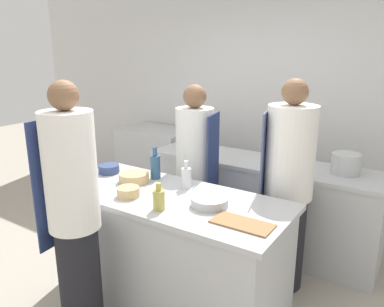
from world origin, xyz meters
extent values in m
plane|color=#A89E8E|center=(0.00, 0.00, 0.00)|extent=(16.00, 16.00, 0.00)
cube|color=silver|center=(0.00, 2.13, 1.40)|extent=(8.00, 0.06, 2.80)
cube|color=#B7BABC|center=(0.00, 0.00, 0.44)|extent=(1.83, 0.78, 0.87)
cube|color=#B7BABC|center=(0.00, 0.00, 0.89)|extent=(1.91, 0.81, 0.04)
cube|color=#B7BABC|center=(0.26, 1.25, 0.44)|extent=(2.30, 0.58, 0.87)
cube|color=#B7BABC|center=(0.26, 1.25, 0.89)|extent=(2.40, 0.61, 0.04)
cube|color=#B7BABC|center=(-1.48, 1.74, 0.48)|extent=(0.96, 0.68, 0.95)
cube|color=black|center=(-1.48, 1.41, 0.26)|extent=(0.77, 0.01, 0.33)
cube|color=black|center=(-1.48, 1.41, 0.91)|extent=(0.81, 0.01, 0.06)
cylinder|color=black|center=(-0.29, -0.65, 0.42)|extent=(0.29, 0.29, 0.84)
cylinder|color=white|center=(-0.29, -0.65, 1.23)|extent=(0.34, 0.34, 0.79)
cube|color=navy|center=(-0.46, -0.67, 1.11)|extent=(0.05, 0.32, 0.89)
sphere|color=brown|center=(-0.29, -0.65, 1.72)|extent=(0.19, 0.19, 0.19)
cylinder|color=black|center=(-0.20, 0.69, 0.39)|extent=(0.30, 0.30, 0.78)
cylinder|color=silver|center=(-0.20, 0.69, 1.13)|extent=(0.35, 0.35, 0.70)
cube|color=navy|center=(-0.02, 0.73, 1.03)|extent=(0.08, 0.33, 0.81)
sphere|color=brown|center=(-0.20, 0.69, 1.58)|extent=(0.21, 0.21, 0.21)
cylinder|color=black|center=(0.71, 0.70, 0.41)|extent=(0.33, 0.33, 0.82)
cylinder|color=white|center=(0.71, 0.70, 1.20)|extent=(0.39, 0.39, 0.76)
cube|color=#4C567F|center=(0.52, 0.65, 1.09)|extent=(0.10, 0.37, 0.87)
sphere|color=brown|center=(0.71, 0.70, 1.68)|extent=(0.21, 0.21, 0.21)
cylinder|color=silver|center=(0.03, 0.21, 0.99)|extent=(0.08, 0.08, 0.16)
cylinder|color=silver|center=(0.03, 0.21, 1.11)|extent=(0.04, 0.04, 0.06)
cylinder|color=#B2A84C|center=(0.12, -0.25, 0.98)|extent=(0.09, 0.09, 0.14)
cylinder|color=#B2A84C|center=(0.12, -0.25, 1.08)|extent=(0.04, 0.04, 0.06)
cylinder|color=#2D5175|center=(-0.32, 0.26, 1.01)|extent=(0.09, 0.09, 0.20)
cylinder|color=#2D5175|center=(-0.32, 0.26, 1.15)|extent=(0.04, 0.04, 0.08)
cylinder|color=tan|center=(-0.41, 0.08, 0.95)|extent=(0.25, 0.25, 0.08)
cylinder|color=tan|center=(-0.23, -0.19, 0.95)|extent=(0.17, 0.17, 0.07)
cylinder|color=#B7BABC|center=(0.38, 0.00, 0.94)|extent=(0.27, 0.27, 0.07)
cylinder|color=navy|center=(-0.76, 0.14, 0.95)|extent=(0.19, 0.19, 0.07)
cube|color=olive|center=(0.70, -0.14, 0.92)|extent=(0.40, 0.19, 0.01)
cylinder|color=#B7BABC|center=(1.03, 1.30, 1.00)|extent=(0.25, 0.25, 0.19)
camera|label=1|loc=(1.63, -2.14, 1.99)|focal=35.00mm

